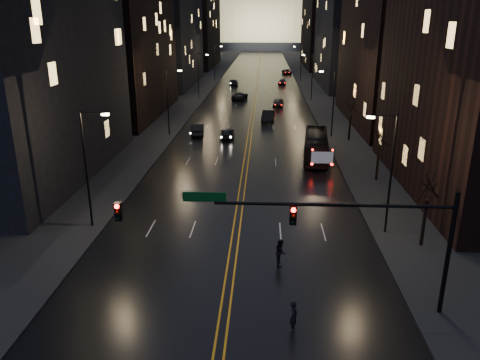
# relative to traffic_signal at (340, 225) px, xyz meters

# --- Properties ---
(ground) EXTENTS (900.00, 900.00, 0.00)m
(ground) POSITION_rel_traffic_signal_xyz_m (-5.91, 0.00, -5.10)
(ground) COLOR black
(ground) RESTS_ON ground
(road) EXTENTS (20.00, 320.00, 0.02)m
(road) POSITION_rel_traffic_signal_xyz_m (-5.91, 130.00, -5.09)
(road) COLOR black
(road) RESTS_ON ground
(sidewalk_left) EXTENTS (8.00, 320.00, 0.16)m
(sidewalk_left) POSITION_rel_traffic_signal_xyz_m (-19.91, 130.00, -5.02)
(sidewalk_left) COLOR black
(sidewalk_left) RESTS_ON ground
(sidewalk_right) EXTENTS (8.00, 320.00, 0.16)m
(sidewalk_right) POSITION_rel_traffic_signal_xyz_m (8.09, 130.00, -5.02)
(sidewalk_right) COLOR black
(sidewalk_right) RESTS_ON ground
(center_line) EXTENTS (0.62, 320.00, 0.01)m
(center_line) POSITION_rel_traffic_signal_xyz_m (-5.91, 130.00, -5.08)
(center_line) COLOR orange
(center_line) RESTS_ON road
(building_left_near) EXTENTS (12.00, 28.00, 22.00)m
(building_left_near) POSITION_rel_traffic_signal_xyz_m (-26.91, 22.00, 5.90)
(building_left_near) COLOR black
(building_left_near) RESTS_ON ground
(building_left_mid) EXTENTS (12.00, 30.00, 28.00)m
(building_left_mid) POSITION_rel_traffic_signal_xyz_m (-26.91, 54.00, 8.90)
(building_left_mid) COLOR black
(building_left_mid) RESTS_ON ground
(building_left_far) EXTENTS (12.00, 34.00, 20.00)m
(building_left_far) POSITION_rel_traffic_signal_xyz_m (-26.91, 92.00, 4.90)
(building_left_far) COLOR black
(building_left_far) RESTS_ON ground
(building_left_dist) EXTENTS (12.00, 40.00, 24.00)m
(building_left_dist) POSITION_rel_traffic_signal_xyz_m (-26.91, 140.00, 6.90)
(building_left_dist) COLOR black
(building_left_dist) RESTS_ON ground
(building_right_mid) EXTENTS (12.00, 34.00, 26.00)m
(building_right_mid) POSITION_rel_traffic_signal_xyz_m (15.09, 92.00, 7.90)
(building_right_mid) COLOR black
(building_right_mid) RESTS_ON ground
(building_right_dist) EXTENTS (12.00, 40.00, 22.00)m
(building_right_dist) POSITION_rel_traffic_signal_xyz_m (15.09, 140.00, 5.90)
(building_right_dist) COLOR black
(building_right_dist) RESTS_ON ground
(capitol) EXTENTS (90.00, 50.00, 58.50)m
(capitol) POSITION_rel_traffic_signal_xyz_m (-5.91, 250.00, 12.05)
(capitol) COLOR black
(capitol) RESTS_ON ground
(traffic_signal) EXTENTS (17.29, 0.45, 7.00)m
(traffic_signal) POSITION_rel_traffic_signal_xyz_m (0.00, 0.00, 0.00)
(traffic_signal) COLOR black
(traffic_signal) RESTS_ON ground
(streetlamp_right_near) EXTENTS (2.13, 0.25, 9.00)m
(streetlamp_right_near) POSITION_rel_traffic_signal_xyz_m (4.91, 10.00, -0.02)
(streetlamp_right_near) COLOR black
(streetlamp_right_near) RESTS_ON ground
(streetlamp_left_near) EXTENTS (2.13, 0.25, 9.00)m
(streetlamp_left_near) POSITION_rel_traffic_signal_xyz_m (-16.72, 10.00, -0.02)
(streetlamp_left_near) COLOR black
(streetlamp_left_near) RESTS_ON ground
(streetlamp_right_mid) EXTENTS (2.13, 0.25, 9.00)m
(streetlamp_right_mid) POSITION_rel_traffic_signal_xyz_m (4.91, 40.00, -0.02)
(streetlamp_right_mid) COLOR black
(streetlamp_right_mid) RESTS_ON ground
(streetlamp_left_mid) EXTENTS (2.13, 0.25, 9.00)m
(streetlamp_left_mid) POSITION_rel_traffic_signal_xyz_m (-16.72, 40.00, -0.02)
(streetlamp_left_mid) COLOR black
(streetlamp_left_mid) RESTS_ON ground
(streetlamp_right_far) EXTENTS (2.13, 0.25, 9.00)m
(streetlamp_right_far) POSITION_rel_traffic_signal_xyz_m (4.91, 70.00, -0.02)
(streetlamp_right_far) COLOR black
(streetlamp_right_far) RESTS_ON ground
(streetlamp_left_far) EXTENTS (2.13, 0.25, 9.00)m
(streetlamp_left_far) POSITION_rel_traffic_signal_xyz_m (-16.72, 70.00, -0.02)
(streetlamp_left_far) COLOR black
(streetlamp_left_far) RESTS_ON ground
(streetlamp_right_dist) EXTENTS (2.13, 0.25, 9.00)m
(streetlamp_right_dist) POSITION_rel_traffic_signal_xyz_m (4.91, 100.00, -0.02)
(streetlamp_right_dist) COLOR black
(streetlamp_right_dist) RESTS_ON ground
(streetlamp_left_dist) EXTENTS (2.13, 0.25, 9.00)m
(streetlamp_left_dist) POSITION_rel_traffic_signal_xyz_m (-16.72, 100.00, -0.02)
(streetlamp_left_dist) COLOR black
(streetlamp_left_dist) RESTS_ON ground
(tree_right_near) EXTENTS (2.40, 2.40, 6.65)m
(tree_right_near) POSITION_rel_traffic_signal_xyz_m (7.09, 8.00, -0.58)
(tree_right_near) COLOR black
(tree_right_near) RESTS_ON ground
(tree_right_mid) EXTENTS (2.40, 2.40, 6.65)m
(tree_right_mid) POSITION_rel_traffic_signal_xyz_m (7.09, 22.00, -0.58)
(tree_right_mid) COLOR black
(tree_right_mid) RESTS_ON ground
(tree_right_far) EXTENTS (2.40, 2.40, 6.65)m
(tree_right_far) POSITION_rel_traffic_signal_xyz_m (7.09, 38.00, -0.58)
(tree_right_far) COLOR black
(tree_right_far) RESTS_ON ground
(bus) EXTENTS (3.53, 10.80, 2.95)m
(bus) POSITION_rel_traffic_signal_xyz_m (1.97, 29.87, -3.63)
(bus) COLOR black
(bus) RESTS_ON ground
(oncoming_car_a) EXTENTS (1.99, 4.54, 1.52)m
(oncoming_car_a) POSITION_rel_traffic_signal_xyz_m (-8.83, 38.70, -4.34)
(oncoming_car_a) COLOR black
(oncoming_car_a) RESTS_ON ground
(oncoming_car_b) EXTENTS (2.24, 5.03, 1.60)m
(oncoming_car_b) POSITION_rel_traffic_signal_xyz_m (-13.08, 40.62, -4.30)
(oncoming_car_b) COLOR black
(oncoming_car_b) RESTS_ON ground
(oncoming_car_c) EXTENTS (3.25, 5.76, 1.52)m
(oncoming_car_c) POSITION_rel_traffic_signal_xyz_m (-8.88, 70.97, -4.34)
(oncoming_car_c) COLOR black
(oncoming_car_c) RESTS_ON ground
(oncoming_car_d) EXTENTS (2.54, 5.02, 1.40)m
(oncoming_car_d) POSITION_rel_traffic_signal_xyz_m (-11.55, 92.83, -4.40)
(oncoming_car_d) COLOR black
(oncoming_car_d) RESTS_ON ground
(receding_car_a) EXTENTS (2.21, 5.29, 1.70)m
(receding_car_a) POSITION_rel_traffic_signal_xyz_m (-3.35, 50.25, -4.25)
(receding_car_a) COLOR black
(receding_car_a) RESTS_ON ground
(receding_car_b) EXTENTS (2.25, 4.69, 1.55)m
(receding_car_b) POSITION_rel_traffic_signal_xyz_m (-1.48, 62.95, -4.33)
(receding_car_b) COLOR black
(receding_car_b) RESTS_ON ground
(receding_car_c) EXTENTS (2.20, 4.61, 1.30)m
(receding_car_c) POSITION_rel_traffic_signal_xyz_m (0.26, 93.89, -4.45)
(receding_car_c) COLOR black
(receding_car_c) RESTS_ON ground
(receding_car_d) EXTENTS (2.92, 5.16, 1.36)m
(receding_car_d) POSITION_rel_traffic_signal_xyz_m (2.39, 117.87, -4.42)
(receding_car_d) COLOR black
(receding_car_d) RESTS_ON ground
(pedestrian_a) EXTENTS (0.43, 0.63, 1.69)m
(pedestrian_a) POSITION_rel_traffic_signal_xyz_m (-2.29, -1.77, -4.26)
(pedestrian_a) COLOR black
(pedestrian_a) RESTS_ON ground
(pedestrian_b) EXTENTS (0.50, 0.88, 1.77)m
(pedestrian_b) POSITION_rel_traffic_signal_xyz_m (-2.76, 5.00, -4.22)
(pedestrian_b) COLOR black
(pedestrian_b) RESTS_ON ground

